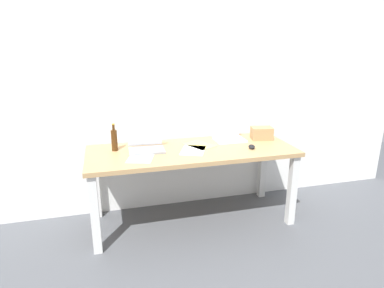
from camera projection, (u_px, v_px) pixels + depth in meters
The scene contains 11 objects.
ground_plane at pixel (192, 219), 3.34m from camera, with size 8.00×8.00×0.00m, color #515459.
back_wall at pixel (181, 85), 3.36m from camera, with size 5.20×0.08×2.60m, color white.
desk at pixel (192, 158), 3.15m from camera, with size 1.94×0.75×0.75m.
laptop_left at pixel (146, 145), 3.08m from camera, with size 0.33×0.27×0.23m.
laptop_right at pixel (229, 136), 3.40m from camera, with size 0.30×0.24×0.21m.
beer_bottle at pixel (114, 140), 3.05m from camera, with size 0.06×0.06×0.26m.
computer_mouse at pixel (252, 147), 3.13m from camera, with size 0.06×0.10×0.03m, color black.
cardboard_box at pixel (262, 133), 3.42m from camera, with size 0.21×0.15×0.13m, color tan.
paper_sheet_center at pixel (193, 150), 3.08m from camera, with size 0.21×0.30×0.00m, color white.
paper_sheet_front_left at pixel (141, 157), 2.90m from camera, with size 0.21×0.30×0.00m, color white.
paper_sheet_near_back at pixel (200, 145), 3.24m from camera, with size 0.21×0.30×0.00m, color #F4E06B.
Camera 1 is at (-0.76, -2.87, 1.72)m, focal length 30.98 mm.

